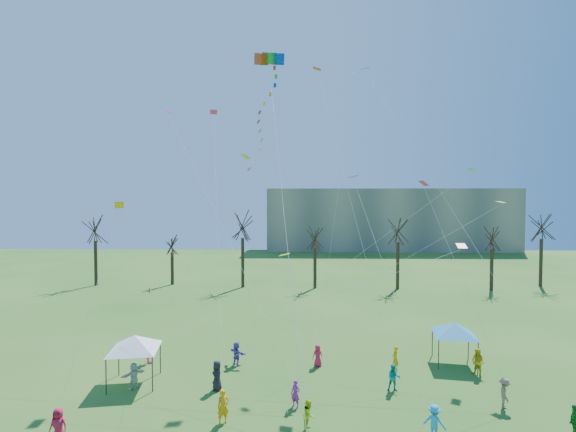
{
  "coord_description": "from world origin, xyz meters",
  "views": [
    {
      "loc": [
        -0.98,
        -18.78,
        11.83
      ],
      "look_at": [
        -1.5,
        5.0,
        11.0
      ],
      "focal_mm": 25.0,
      "sensor_mm": 36.0,
      "label": 1
    }
  ],
  "objects_px": {
    "distant_building": "(388,219)",
    "canopy_tent_white": "(134,343)",
    "big_box_kite": "(268,120)",
    "canopy_tent_blue": "(454,329)"
  },
  "relations": [
    {
      "from": "canopy_tent_white",
      "to": "big_box_kite",
      "type": "bearing_deg",
      "value": 9.41
    },
    {
      "from": "big_box_kite",
      "to": "canopy_tent_white",
      "type": "distance_m",
      "value": 17.06
    },
    {
      "from": "canopy_tent_blue",
      "to": "distant_building",
      "type": "bearing_deg",
      "value": 80.92
    },
    {
      "from": "big_box_kite",
      "to": "distant_building",
      "type": "bearing_deg",
      "value": 71.34
    },
    {
      "from": "distant_building",
      "to": "canopy_tent_blue",
      "type": "distance_m",
      "value": 72.61
    },
    {
      "from": "big_box_kite",
      "to": "canopy_tent_blue",
      "type": "relative_size",
      "value": 5.98
    },
    {
      "from": "distant_building",
      "to": "big_box_kite",
      "type": "bearing_deg",
      "value": -108.66
    },
    {
      "from": "distant_building",
      "to": "canopy_tent_white",
      "type": "xyz_separation_m",
      "value": [
        -33.54,
        -75.25,
        -4.81
      ]
    },
    {
      "from": "distant_building",
      "to": "canopy_tent_blue",
      "type": "xyz_separation_m",
      "value": [
        -11.43,
        -71.53,
        -4.95
      ]
    },
    {
      "from": "canopy_tent_white",
      "to": "distant_building",
      "type": "bearing_deg",
      "value": 65.98
    }
  ]
}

